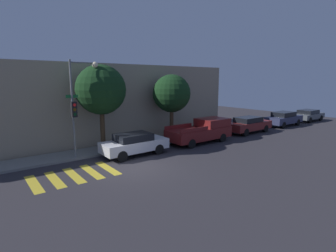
{
  "coord_description": "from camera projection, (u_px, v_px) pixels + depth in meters",
  "views": [
    {
      "loc": [
        -6.78,
        -12.01,
        4.72
      ],
      "look_at": [
        3.96,
        2.1,
        1.6
      ],
      "focal_mm": 28.0,
      "sensor_mm": 36.0,
      "label": 1
    }
  ],
  "objects": [
    {
      "name": "ground_plane",
      "position": [
        134.0,
        168.0,
        14.27
      ],
      "size": [
        60.0,
        60.0,
        0.0
      ],
      "primitive_type": "plane",
      "color": "#2D2B30"
    },
    {
      "name": "sidewalk",
      "position": [
        102.0,
        150.0,
        17.6
      ],
      "size": [
        26.0,
        2.12,
        0.14
      ],
      "primitive_type": "cube",
      "color": "slate",
      "rests_on": "ground"
    },
    {
      "name": "building_row",
      "position": [
        77.0,
        103.0,
        20.59
      ],
      "size": [
        26.0,
        6.0,
        5.9
      ],
      "primitive_type": "cube",
      "color": "gray",
      "rests_on": "ground"
    },
    {
      "name": "crosswalk",
      "position": [
        74.0,
        175.0,
        13.13
      ],
      "size": [
        4.1,
        2.6,
        0.0
      ],
      "color": "gold",
      "rests_on": "ground"
    },
    {
      "name": "traffic_light_pole",
      "position": [
        78.0,
        98.0,
        15.29
      ],
      "size": [
        2.01,
        0.56,
        5.87
      ],
      "color": "slate",
      "rests_on": "ground"
    },
    {
      "name": "sedan_near_corner",
      "position": [
        134.0,
        144.0,
        16.56
      ],
      "size": [
        4.22,
        1.76,
        1.41
      ],
      "color": "silver",
      "rests_on": "ground"
    },
    {
      "name": "pickup_truck",
      "position": [
        202.0,
        131.0,
        20.09
      ],
      "size": [
        5.2,
        2.07,
        1.74
      ],
      "color": "maroon",
      "rests_on": "ground"
    },
    {
      "name": "sedan_middle",
      "position": [
        249.0,
        124.0,
        23.62
      ],
      "size": [
        4.7,
        1.75,
        1.44
      ],
      "color": "maroon",
      "rests_on": "ground"
    },
    {
      "name": "sedan_far_end",
      "position": [
        284.0,
        118.0,
        27.18
      ],
      "size": [
        4.59,
        1.75,
        1.48
      ],
      "color": "#2D3351",
      "rests_on": "ground"
    },
    {
      "name": "sedan_tail_of_row",
      "position": [
        308.0,
        115.0,
        30.39
      ],
      "size": [
        4.35,
        1.84,
        1.33
      ],
      "color": "#4C5156",
      "rests_on": "ground"
    },
    {
      "name": "tree_near_corner",
      "position": [
        101.0,
        90.0,
        16.82
      ],
      "size": [
        3.22,
        3.22,
        5.72
      ],
      "color": "#42301E",
      "rests_on": "ground"
    },
    {
      "name": "tree_midblock",
      "position": [
        172.0,
        94.0,
        20.34
      ],
      "size": [
        2.95,
        2.95,
        5.17
      ],
      "color": "#4C3823",
      "rests_on": "ground"
    }
  ]
}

